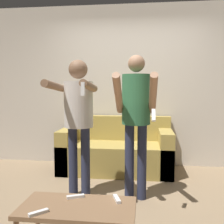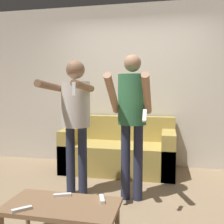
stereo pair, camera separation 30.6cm
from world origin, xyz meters
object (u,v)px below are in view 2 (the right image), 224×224
person_standing_right (132,110)px  remote_near (22,209)px  coffee_table (62,209)px  couch (119,152)px  person_standing_left (75,111)px  remote_mid (102,199)px  remote_far (62,195)px

person_standing_right → remote_near: person_standing_right is taller
person_standing_right → coffee_table: 1.35m
couch → remote_near: bearing=-98.5°
coffee_table → remote_near: 0.31m
couch → coffee_table: couch is taller
person_standing_right → remote_near: 1.56m
person_standing_left → remote_mid: 1.25m
couch → person_standing_right: size_ratio=1.03×
couch → coffee_table: size_ratio=1.88×
coffee_table → remote_far: remote_far is taller
coffee_table → remote_far: size_ratio=6.07×
remote_near → couch: bearing=81.5°
person_standing_left → remote_far: size_ratio=10.85×
couch → remote_mid: size_ratio=11.34×
person_standing_left → remote_mid: size_ratio=10.76×
remote_far → remote_mid: bearing=-0.7°
coffee_table → remote_mid: remote_mid is taller
coffee_table → couch: bearing=87.7°
couch → remote_mid: bearing=-83.7°
remote_mid → remote_far: bearing=179.3°
couch → remote_mid: (0.22, -1.96, 0.10)m
remote_near → remote_mid: 0.64m
coffee_table → remote_far: bearing=111.2°
person_standing_left → remote_far: (0.20, -0.91, -0.65)m
couch → person_standing_left: 1.33m
remote_near → person_standing_left: bearing=90.1°
person_standing_right → remote_far: person_standing_right is taller
person_standing_left → person_standing_right: size_ratio=0.97×
remote_mid → remote_far: size_ratio=1.01×
person_standing_left → person_standing_right: person_standing_right is taller
coffee_table → remote_far: (-0.06, 0.14, 0.05)m
couch → coffee_table: (-0.09, -2.10, 0.04)m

